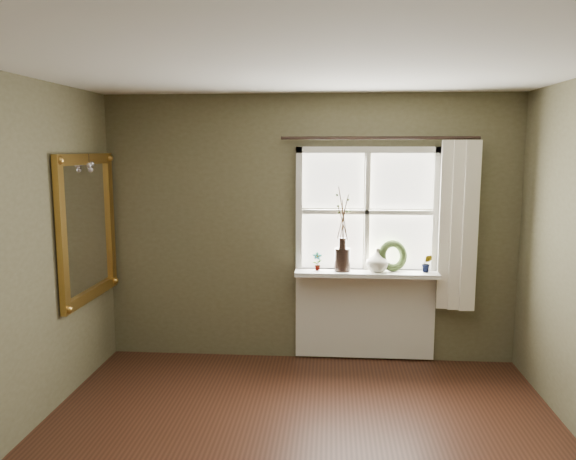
# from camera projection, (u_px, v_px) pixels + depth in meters

# --- Properties ---
(ceiling) EXTENTS (4.50, 4.50, 0.00)m
(ceiling) POSITION_uv_depth(u_px,v_px,m) (295.00, 53.00, 3.06)
(ceiling) COLOR silver
(ceiling) RESTS_ON ground
(wall_back) EXTENTS (4.00, 0.10, 2.60)m
(wall_back) POSITION_uv_depth(u_px,v_px,m) (310.00, 229.00, 5.52)
(wall_back) COLOR brown
(wall_back) RESTS_ON ground
(window_frame) EXTENTS (1.36, 0.06, 1.24)m
(window_frame) POSITION_uv_depth(u_px,v_px,m) (367.00, 212.00, 5.38)
(window_frame) COLOR white
(window_frame) RESTS_ON wall_back
(window_sill) EXTENTS (1.36, 0.26, 0.04)m
(window_sill) POSITION_uv_depth(u_px,v_px,m) (366.00, 273.00, 5.36)
(window_sill) COLOR white
(window_sill) RESTS_ON wall_back
(window_apron) EXTENTS (1.36, 0.04, 0.88)m
(window_apron) POSITION_uv_depth(u_px,v_px,m) (365.00, 314.00, 5.53)
(window_apron) COLOR white
(window_apron) RESTS_ON ground
(dark_jug) EXTENTS (0.18, 0.18, 0.22)m
(dark_jug) POSITION_uv_depth(u_px,v_px,m) (342.00, 260.00, 5.36)
(dark_jug) COLOR black
(dark_jug) RESTS_ON window_sill
(cream_vase) EXTENTS (0.26, 0.26, 0.22)m
(cream_vase) POSITION_uv_depth(u_px,v_px,m) (377.00, 260.00, 5.33)
(cream_vase) COLOR beige
(cream_vase) RESTS_ON window_sill
(wreath) EXTENTS (0.33, 0.25, 0.31)m
(wreath) POSITION_uv_depth(u_px,v_px,m) (393.00, 259.00, 5.36)
(wreath) COLOR #32441E
(wreath) RESTS_ON window_sill
(potted_plant_left) EXTENTS (0.10, 0.08, 0.18)m
(potted_plant_left) POSITION_uv_depth(u_px,v_px,m) (317.00, 261.00, 5.38)
(potted_plant_left) COLOR #32441E
(potted_plant_left) RESTS_ON window_sill
(potted_plant_right) EXTENTS (0.11, 0.10, 0.17)m
(potted_plant_right) POSITION_uv_depth(u_px,v_px,m) (427.00, 263.00, 5.30)
(potted_plant_right) COLOR #32441E
(potted_plant_right) RESTS_ON window_sill
(curtain) EXTENTS (0.36, 0.12, 1.59)m
(curtain) POSITION_uv_depth(u_px,v_px,m) (458.00, 226.00, 5.24)
(curtain) COLOR white
(curtain) RESTS_ON wall_back
(curtain_rod) EXTENTS (1.84, 0.03, 0.03)m
(curtain_rod) POSITION_uv_depth(u_px,v_px,m) (379.00, 138.00, 5.21)
(curtain_rod) COLOR black
(curtain_rod) RESTS_ON wall_back
(gilt_mirror) EXTENTS (0.10, 1.10, 1.31)m
(gilt_mirror) POSITION_uv_depth(u_px,v_px,m) (88.00, 227.00, 5.02)
(gilt_mirror) COLOR white
(gilt_mirror) RESTS_ON wall_left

